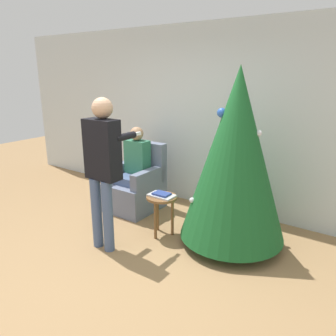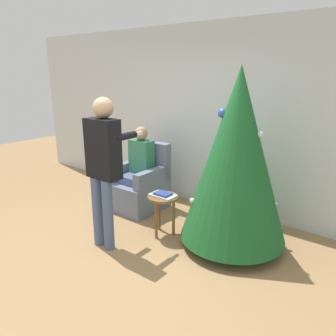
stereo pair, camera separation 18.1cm
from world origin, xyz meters
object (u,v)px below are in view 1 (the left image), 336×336
Objects in this scene: christmas_tree at (235,156)px; person_standing at (103,161)px; person_seated at (134,165)px; armchair at (136,187)px; side_stool at (162,203)px.

christmas_tree is 1.50m from person_standing.
armchair is at bearing 90.00° from person_seated.
christmas_tree is 4.00× the size of side_stool.
christmas_tree is 1.19× the size of person_standing.
armchair is at bearing 113.07° from person_standing.
person_standing reaches higher than armchair.
christmas_tree is 1.84m from armchair.
person_standing is 3.35× the size of side_stool.
person_seated reaches higher than armchair.
person_standing is at bearing -143.01° from christmas_tree.
person_seated is (0.00, -0.03, 0.34)m from armchair.
person_standing reaches higher than person_seated.
christmas_tree is at bearing 36.99° from person_standing.
christmas_tree is 1.72m from person_seated.
person_standing is (-1.20, -0.90, -0.05)m from christmas_tree.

